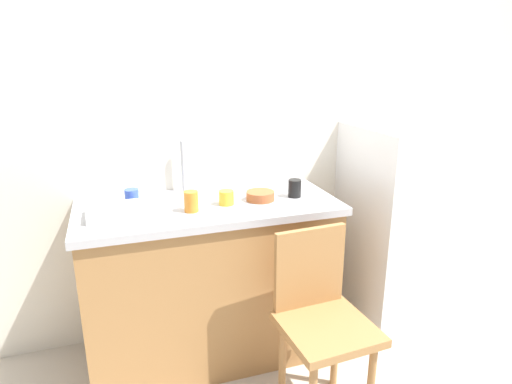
{
  "coord_description": "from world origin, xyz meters",
  "views": [
    {
      "loc": [
        -0.87,
        -1.52,
        1.65
      ],
      "look_at": [
        -0.16,
        0.6,
        0.96
      ],
      "focal_mm": 30.73,
      "sensor_mm": 36.0,
      "label": 1
    }
  ],
  "objects_px": {
    "refrigerator": "(397,226)",
    "chair": "(321,316)",
    "cup_yellow": "(226,198)",
    "terracotta_bowl": "(260,196)",
    "dish_tray": "(117,211)",
    "cup_blue": "(132,196)",
    "cup_black": "(295,188)",
    "cup_orange": "(191,201)"
  },
  "relations": [
    {
      "from": "cup_yellow",
      "to": "cup_blue",
      "type": "relative_size",
      "value": 1.07
    },
    {
      "from": "terracotta_bowl",
      "to": "cup_black",
      "type": "relative_size",
      "value": 1.57
    },
    {
      "from": "dish_tray",
      "to": "terracotta_bowl",
      "type": "xyz_separation_m",
      "value": [
        0.74,
        0.02,
        -0.0
      ]
    },
    {
      "from": "cup_blue",
      "to": "cup_orange",
      "type": "bearing_deg",
      "value": -40.26
    },
    {
      "from": "cup_yellow",
      "to": "chair",
      "type": "bearing_deg",
      "value": -59.95
    },
    {
      "from": "cup_black",
      "to": "refrigerator",
      "type": "bearing_deg",
      "value": 2.53
    },
    {
      "from": "cup_yellow",
      "to": "cup_black",
      "type": "relative_size",
      "value": 0.81
    },
    {
      "from": "dish_tray",
      "to": "cup_blue",
      "type": "relative_size",
      "value": 3.77
    },
    {
      "from": "refrigerator",
      "to": "chair",
      "type": "height_order",
      "value": "refrigerator"
    },
    {
      "from": "cup_orange",
      "to": "cup_yellow",
      "type": "xyz_separation_m",
      "value": [
        0.19,
        0.05,
        -0.01
      ]
    },
    {
      "from": "refrigerator",
      "to": "cup_black",
      "type": "distance_m",
      "value": 0.8
    },
    {
      "from": "terracotta_bowl",
      "to": "cup_black",
      "type": "distance_m",
      "value": 0.2
    },
    {
      "from": "refrigerator",
      "to": "chair",
      "type": "xyz_separation_m",
      "value": [
        -0.81,
        -0.57,
        -0.13
      ]
    },
    {
      "from": "chair",
      "to": "dish_tray",
      "type": "distance_m",
      "value": 1.09
    },
    {
      "from": "cup_yellow",
      "to": "cup_blue",
      "type": "distance_m",
      "value": 0.5
    },
    {
      "from": "refrigerator",
      "to": "cup_black",
      "type": "relative_size",
      "value": 12.92
    },
    {
      "from": "chair",
      "to": "cup_yellow",
      "type": "xyz_separation_m",
      "value": [
        -0.3,
        0.53,
        0.45
      ]
    },
    {
      "from": "terracotta_bowl",
      "to": "cup_yellow",
      "type": "bearing_deg",
      "value": -176.01
    },
    {
      "from": "refrigerator",
      "to": "dish_tray",
      "type": "xyz_separation_m",
      "value": [
        -1.66,
        -0.05,
        0.3
      ]
    },
    {
      "from": "dish_tray",
      "to": "cup_yellow",
      "type": "distance_m",
      "value": 0.55
    },
    {
      "from": "terracotta_bowl",
      "to": "cup_yellow",
      "type": "distance_m",
      "value": 0.19
    },
    {
      "from": "chair",
      "to": "cup_orange",
      "type": "distance_m",
      "value": 0.83
    },
    {
      "from": "cup_yellow",
      "to": "cup_blue",
      "type": "height_order",
      "value": "same"
    },
    {
      "from": "refrigerator",
      "to": "cup_orange",
      "type": "height_order",
      "value": "refrigerator"
    },
    {
      "from": "chair",
      "to": "cup_black",
      "type": "relative_size",
      "value": 9.12
    },
    {
      "from": "terracotta_bowl",
      "to": "cup_black",
      "type": "xyz_separation_m",
      "value": [
        0.2,
        -0.0,
        0.02
      ]
    },
    {
      "from": "refrigerator",
      "to": "terracotta_bowl",
      "type": "height_order",
      "value": "refrigerator"
    },
    {
      "from": "dish_tray",
      "to": "refrigerator",
      "type": "bearing_deg",
      "value": 1.56
    },
    {
      "from": "dish_tray",
      "to": "cup_orange",
      "type": "bearing_deg",
      "value": -7.13
    },
    {
      "from": "terracotta_bowl",
      "to": "chair",
      "type": "bearing_deg",
      "value": -78.24
    },
    {
      "from": "cup_yellow",
      "to": "cup_black",
      "type": "bearing_deg",
      "value": 1.36
    },
    {
      "from": "cup_black",
      "to": "chair",
      "type": "bearing_deg",
      "value": -99.08
    },
    {
      "from": "terracotta_bowl",
      "to": "cup_yellow",
      "type": "relative_size",
      "value": 1.93
    },
    {
      "from": "dish_tray",
      "to": "cup_orange",
      "type": "xyz_separation_m",
      "value": [
        0.35,
        -0.04,
        0.03
      ]
    },
    {
      "from": "chair",
      "to": "cup_yellow",
      "type": "height_order",
      "value": "cup_yellow"
    },
    {
      "from": "cup_orange",
      "to": "cup_blue",
      "type": "bearing_deg",
      "value": 139.74
    },
    {
      "from": "terracotta_bowl",
      "to": "cup_yellow",
      "type": "xyz_separation_m",
      "value": [
        -0.19,
        -0.01,
        0.01
      ]
    },
    {
      "from": "refrigerator",
      "to": "chair",
      "type": "distance_m",
      "value": 1.0
    },
    {
      "from": "refrigerator",
      "to": "chair",
      "type": "bearing_deg",
      "value": -144.94
    },
    {
      "from": "refrigerator",
      "to": "terracotta_bowl",
      "type": "xyz_separation_m",
      "value": [
        -0.92,
        -0.03,
        0.3
      ]
    },
    {
      "from": "dish_tray",
      "to": "cup_yellow",
      "type": "xyz_separation_m",
      "value": [
        0.55,
        0.0,
        0.01
      ]
    },
    {
      "from": "terracotta_bowl",
      "to": "cup_orange",
      "type": "distance_m",
      "value": 0.39
    }
  ]
}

